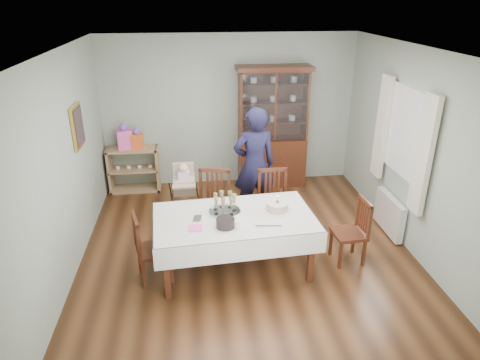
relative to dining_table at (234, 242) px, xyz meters
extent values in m
plane|color=#593319|center=(0.22, 0.34, -0.38)|extent=(5.00, 5.00, 0.00)
plane|color=#9EAA99|center=(0.22, 2.84, 0.97)|extent=(4.50, 0.00, 4.50)
plane|color=#9EAA99|center=(-2.03, 0.34, 0.97)|extent=(0.00, 5.00, 5.00)
plane|color=#9EAA99|center=(2.47, 0.34, 0.97)|extent=(0.00, 5.00, 5.00)
plane|color=white|center=(0.22, 0.34, 2.32)|extent=(5.00, 5.00, 0.00)
cube|color=#4E2113|center=(0.00, 0.00, 0.34)|extent=(1.97, 1.18, 0.06)
cube|color=silver|center=(0.00, 0.00, 0.37)|extent=(2.08, 1.29, 0.01)
cube|color=#4E2113|center=(0.97, 2.60, 0.07)|extent=(1.20, 0.45, 0.90)
cube|color=white|center=(0.97, 2.41, 1.12)|extent=(1.12, 0.01, 1.16)
cube|color=#4E2113|center=(0.97, 2.60, 1.76)|extent=(1.30, 0.48, 0.07)
cube|color=tan|center=(-1.53, 2.62, -0.36)|extent=(0.90, 0.38, 0.04)
cube|color=tan|center=(-1.53, 2.62, 0.02)|extent=(0.90, 0.38, 0.03)
cube|color=tan|center=(-1.53, 2.62, 0.40)|extent=(0.90, 0.38, 0.04)
cube|color=tan|center=(-1.95, 2.62, 0.02)|extent=(0.04, 0.38, 0.80)
cube|color=tan|center=(-1.11, 2.62, 0.02)|extent=(0.04, 0.38, 0.80)
cube|color=gold|center=(-2.00, 1.14, 1.27)|extent=(0.04, 0.48, 0.58)
cube|color=white|center=(2.44, 0.64, 1.17)|extent=(0.04, 1.02, 1.22)
cube|color=silver|center=(2.38, 0.02, 1.07)|extent=(0.07, 0.30, 1.55)
cube|color=silver|center=(2.38, 1.26, 1.07)|extent=(0.07, 0.30, 1.55)
cube|color=white|center=(2.38, 0.64, -0.08)|extent=(0.10, 0.80, 0.55)
cube|color=#4E2113|center=(-0.23, 0.68, 0.10)|extent=(0.56, 0.56, 0.05)
cube|color=#4E2113|center=(-0.19, 0.89, 0.38)|extent=(0.45, 0.14, 0.56)
cube|color=#4E2113|center=(0.66, 0.73, 0.07)|extent=(0.46, 0.46, 0.05)
cube|color=#4E2113|center=(0.65, 0.93, 0.35)|extent=(0.43, 0.05, 0.53)
cube|color=#4E2113|center=(-1.00, -0.11, 0.03)|extent=(0.49, 0.49, 0.05)
cube|color=#4E2113|center=(-1.18, -0.15, 0.28)|extent=(0.13, 0.39, 0.48)
cube|color=#4E2113|center=(1.51, 0.00, 0.02)|extent=(0.42, 0.42, 0.05)
cube|color=#4E2113|center=(1.69, 0.01, 0.27)|extent=(0.06, 0.38, 0.47)
imported|color=black|center=(0.45, 1.34, 0.51)|extent=(0.70, 0.51, 1.80)
cube|color=tan|center=(-0.62, 1.30, 0.24)|extent=(0.33, 0.29, 0.23)
cube|color=tan|center=(-0.62, 1.30, 0.43)|extent=(0.32, 0.06, 0.27)
cube|color=tan|center=(-0.62, 1.30, 0.32)|extent=(0.34, 0.15, 0.03)
cube|color=silver|center=(-0.62, 1.30, 0.39)|extent=(0.17, 0.13, 0.17)
sphere|color=beige|center=(-0.62, 1.30, 0.53)|extent=(0.14, 0.14, 0.14)
cylinder|color=silver|center=(-0.11, 0.13, 0.38)|extent=(0.40, 0.40, 0.01)
torus|color=silver|center=(-0.11, 0.13, 0.39)|extent=(0.40, 0.40, 0.02)
cylinder|color=white|center=(0.56, 0.08, 0.38)|extent=(0.32, 0.32, 0.02)
cylinder|color=brown|center=(0.56, 0.08, 0.44)|extent=(0.28, 0.28, 0.10)
cylinder|color=silver|center=(0.56, 0.08, 0.49)|extent=(0.28, 0.28, 0.01)
cylinder|color=#F24C4C|center=(0.56, 0.08, 0.54)|extent=(0.01, 0.01, 0.08)
sphere|color=yellow|center=(0.56, 0.08, 0.59)|extent=(0.02, 0.02, 0.02)
cylinder|color=black|center=(-0.13, -0.24, 0.43)|extent=(0.28, 0.28, 0.11)
cylinder|color=white|center=(0.06, -0.23, 0.42)|extent=(0.24, 0.24, 0.09)
cube|color=#FE5DB8|center=(-0.48, -0.25, 0.39)|extent=(0.15, 0.15, 0.02)
cube|color=silver|center=(0.38, -0.30, 0.38)|extent=(0.31, 0.06, 0.01)
cube|color=#FE5DB8|center=(-1.64, 2.60, 0.58)|extent=(0.28, 0.22, 0.34)
sphere|color=#E533B2|center=(-1.64, 2.60, 0.81)|extent=(0.13, 0.13, 0.13)
cube|color=orange|center=(-1.43, 2.60, 0.55)|extent=(0.22, 0.16, 0.26)
sphere|color=#E533B2|center=(-1.43, 2.60, 0.73)|extent=(0.12, 0.12, 0.12)
camera|label=1|loc=(-0.47, -4.65, 2.92)|focal=32.00mm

